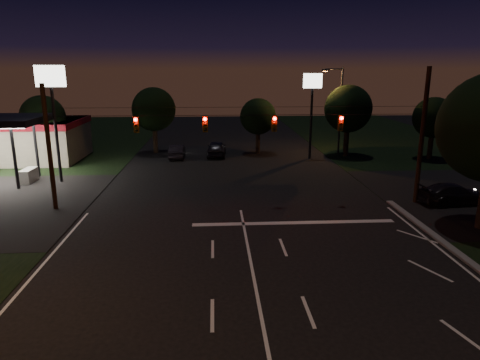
{
  "coord_description": "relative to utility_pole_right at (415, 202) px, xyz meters",
  "views": [
    {
      "loc": [
        -1.62,
        -12.1,
        8.85
      ],
      "look_at": [
        -0.27,
        10.25,
        3.0
      ],
      "focal_mm": 32.0,
      "sensor_mm": 36.0,
      "label": 1
    }
  ],
  "objects": [
    {
      "name": "ground",
      "position": [
        -12.0,
        -15.0,
        0.0
      ],
      "size": [
        140.0,
        140.0,
        0.0
      ],
      "primitive_type": "plane",
      "color": "black",
      "rests_on": "ground"
    },
    {
      "name": "stop_bar",
      "position": [
        -9.0,
        -3.5,
        0.01
      ],
      "size": [
        12.0,
        0.5,
        0.01
      ],
      "primitive_type": "cube",
      "color": "silver",
      "rests_on": "ground"
    },
    {
      "name": "utility_pole_right",
      "position": [
        0.0,
        0.0,
        0.0
      ],
      "size": [
        0.3,
        0.3,
        9.0
      ],
      "primitive_type": "cylinder",
      "color": "black",
      "rests_on": "ground"
    },
    {
      "name": "utility_pole_left",
      "position": [
        -24.0,
        0.0,
        0.0
      ],
      "size": [
        0.28,
        0.28,
        8.0
      ],
      "primitive_type": "cylinder",
      "color": "black",
      "rests_on": "ground"
    },
    {
      "name": "signal_span",
      "position": [
        -12.0,
        -0.04,
        5.5
      ],
      "size": [
        24.0,
        0.4,
        1.56
      ],
      "color": "black",
      "rests_on": "ground"
    },
    {
      "name": "gas_station",
      "position": [
        -33.86,
        15.39,
        2.38
      ],
      "size": [
        14.2,
        16.1,
        5.25
      ],
      "color": "gray",
      "rests_on": "ground"
    },
    {
      "name": "pole_sign_left_near",
      "position": [
        -26.0,
        7.0,
        6.98
      ],
      "size": [
        2.2,
        0.3,
        9.1
      ],
      "color": "black",
      "rests_on": "ground"
    },
    {
      "name": "pole_sign_right",
      "position": [
        -4.0,
        15.0,
        6.24
      ],
      "size": [
        1.8,
        0.3,
        8.4
      ],
      "color": "black",
      "rests_on": "ground"
    },
    {
      "name": "street_light_right_far",
      "position": [
        -0.76,
        17.0,
        5.24
      ],
      "size": [
        2.2,
        0.35,
        9.0
      ],
      "color": "black",
      "rests_on": "ground"
    },
    {
      "name": "tree_far_a",
      "position": [
        -29.98,
        15.12,
        4.26
      ],
      "size": [
        4.2,
        4.2,
        6.42
      ],
      "color": "black",
      "rests_on": "ground"
    },
    {
      "name": "tree_far_b",
      "position": [
        -19.98,
        19.13,
        4.61
      ],
      "size": [
        4.6,
        4.6,
        6.98
      ],
      "color": "black",
      "rests_on": "ground"
    },
    {
      "name": "tree_far_c",
      "position": [
        -8.98,
        18.1,
        3.9
      ],
      "size": [
        3.8,
        3.8,
        5.86
      ],
      "color": "black",
      "rests_on": "ground"
    },
    {
      "name": "tree_far_d",
      "position": [
        0.02,
        16.13,
        4.83
      ],
      "size": [
        4.8,
        4.8,
        7.3
      ],
      "color": "black",
      "rests_on": "ground"
    },
    {
      "name": "tree_far_e",
      "position": [
        8.02,
        14.11,
        4.11
      ],
      "size": [
        4.0,
        4.0,
        6.18
      ],
      "color": "black",
      "rests_on": "ground"
    },
    {
      "name": "car_oncoming_a",
      "position": [
        -13.44,
        16.84,
        0.79
      ],
      "size": [
        2.11,
        4.74,
        1.58
      ],
      "primitive_type": "imported",
      "rotation": [
        0.0,
        0.0,
        3.09
      ],
      "color": "black",
      "rests_on": "ground"
    },
    {
      "name": "car_oncoming_b",
      "position": [
        -17.44,
        16.03,
        0.67
      ],
      "size": [
        1.42,
        4.06,
        1.34
      ],
      "primitive_type": "imported",
      "rotation": [
        0.0,
        0.0,
        3.14
      ],
      "color": "black",
      "rests_on": "ground"
    },
    {
      "name": "car_cross",
      "position": [
        2.38,
        -0.49,
        0.69
      ],
      "size": [
        4.95,
        2.39,
        1.39
      ],
      "primitive_type": "imported",
      "rotation": [
        0.0,
        0.0,
        1.67
      ],
      "color": "black",
      "rests_on": "ground"
    }
  ]
}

